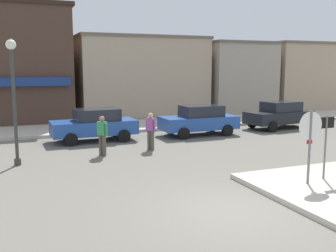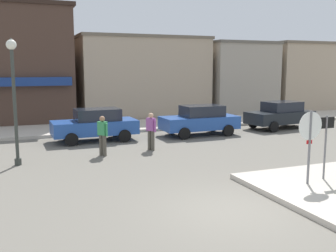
# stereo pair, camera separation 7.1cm
# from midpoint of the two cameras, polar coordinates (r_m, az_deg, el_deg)

# --- Properties ---
(ground_plane) EXTENTS (160.00, 160.00, 0.00)m
(ground_plane) POSITION_cam_midpoint_polar(r_m,az_deg,el_deg) (10.12, 9.34, -12.02)
(ground_plane) COLOR #6B665B
(kerb_far) EXTENTS (80.00, 4.00, 0.15)m
(kerb_far) POSITION_cam_midpoint_polar(r_m,az_deg,el_deg) (23.06, -9.18, -0.18)
(kerb_far) COLOR beige
(kerb_far) RESTS_ON ground
(stop_sign) EXTENTS (0.82, 0.07, 2.30)m
(stop_sign) POSITION_cam_midpoint_polar(r_m,az_deg,el_deg) (12.05, 19.74, -1.60)
(stop_sign) COLOR slate
(stop_sign) RESTS_ON ground
(one_way_sign) EXTENTS (0.60, 0.06, 2.10)m
(one_way_sign) POSITION_cam_midpoint_polar(r_m,az_deg,el_deg) (12.79, 21.74, -1.99)
(one_way_sign) COLOR slate
(one_way_sign) RESTS_ON ground
(lamp_post) EXTENTS (0.36, 0.36, 4.54)m
(lamp_post) POSITION_cam_midpoint_polar(r_m,az_deg,el_deg) (14.98, -21.69, 5.75)
(lamp_post) COLOR #333833
(lamp_post) RESTS_ON ground
(parked_car_nearest) EXTENTS (4.03, 1.94, 1.56)m
(parked_car_nearest) POSITION_cam_midpoint_polar(r_m,az_deg,el_deg) (19.17, -10.70, 0.24)
(parked_car_nearest) COLOR #234C9E
(parked_car_nearest) RESTS_ON ground
(parked_car_second) EXTENTS (4.01, 1.90, 1.56)m
(parked_car_second) POSITION_cam_midpoint_polar(r_m,az_deg,el_deg) (20.53, 4.47, 0.91)
(parked_car_second) COLOR #234C9E
(parked_car_second) RESTS_ON ground
(parked_car_third) EXTENTS (4.17, 2.22, 1.56)m
(parked_car_third) POSITION_cam_midpoint_polar(r_m,az_deg,el_deg) (23.64, 15.78, 1.62)
(parked_car_third) COLOR black
(parked_car_third) RESTS_ON ground
(pedestrian_crossing_near) EXTENTS (0.38, 0.51, 1.61)m
(pedestrian_crossing_near) POSITION_cam_midpoint_polar(r_m,az_deg,el_deg) (15.90, -9.65, -1.23)
(pedestrian_crossing_near) COLOR #4C473D
(pedestrian_crossing_near) RESTS_ON ground
(pedestrian_crossing_far) EXTENTS (0.37, 0.53, 1.61)m
(pedestrian_crossing_far) POSITION_cam_midpoint_polar(r_m,az_deg,el_deg) (16.76, -2.66, -0.61)
(pedestrian_crossing_far) COLOR #4C473D
(pedestrian_crossing_far) RESTS_ON ground
(building_storefront_left_near) EXTENTS (9.05, 6.63, 5.63)m
(building_storefront_left_near) POSITION_cam_midpoint_polar(r_m,az_deg,el_deg) (29.00, -4.65, 7.12)
(building_storefront_left_near) COLOR tan
(building_storefront_left_near) RESTS_ON ground
(building_storefront_left_mid) EXTENTS (5.24, 7.58, 5.40)m
(building_storefront_left_mid) POSITION_cam_midpoint_polar(r_m,az_deg,el_deg) (32.10, 8.14, 6.99)
(building_storefront_left_mid) COLOR #9E9384
(building_storefront_left_mid) RESTS_ON ground
(building_storefront_right_near) EXTENTS (8.50, 8.15, 5.49)m
(building_storefront_right_near) POSITION_cam_midpoint_polar(r_m,az_deg,el_deg) (36.45, 17.82, 6.92)
(building_storefront_right_near) COLOR tan
(building_storefront_right_near) RESTS_ON ground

